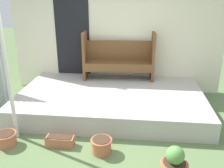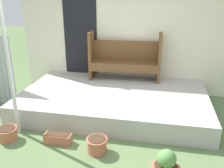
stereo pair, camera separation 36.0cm
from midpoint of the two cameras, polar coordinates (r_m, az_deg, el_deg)
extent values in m
plane|color=#5B7547|center=(4.28, -4.80, -12.24)|extent=(24.00, 24.00, 0.00)
cube|color=#B2AFA8|center=(5.13, -2.30, -3.83)|extent=(3.71, 2.19, 0.38)
cube|color=beige|center=(5.87, -0.88, 10.76)|extent=(4.91, 0.06, 2.60)
cube|color=black|center=(6.02, -10.81, 11.50)|extent=(0.80, 0.02, 2.00)
cylinder|color=silver|center=(5.49, -25.54, 1.92)|extent=(0.04, 0.04, 1.48)
cylinder|color=silver|center=(4.22, -24.99, 1.76)|extent=(0.06, 0.06, 2.18)
cube|color=brown|center=(5.73, -8.05, 6.36)|extent=(0.08, 0.40, 1.08)
cube|color=brown|center=(5.64, 7.49, 6.16)|extent=(0.08, 0.40, 1.08)
cube|color=brown|center=(5.67, -0.33, 4.88)|extent=(1.49, 0.47, 0.04)
cube|color=brown|center=(5.52, -0.45, 3.41)|extent=(1.47, 0.10, 0.15)
cube|color=brown|center=(5.78, -0.23, 7.69)|extent=(1.47, 0.11, 0.45)
cylinder|color=#B76647|center=(4.45, -25.26, -11.41)|extent=(0.30, 0.30, 0.21)
torus|color=#B76647|center=(4.40, -25.44, -10.38)|extent=(0.35, 0.35, 0.02)
cylinder|color=#422D1E|center=(4.39, -25.47, -10.20)|extent=(0.28, 0.28, 0.01)
cylinder|color=#B76647|center=(3.89, -5.15, -13.99)|extent=(0.29, 0.29, 0.23)
torus|color=#B76647|center=(3.83, -5.20, -12.72)|extent=(0.33, 0.33, 0.02)
cylinder|color=#422D1E|center=(3.82, -5.21, -12.52)|extent=(0.27, 0.27, 0.01)
torus|color=#B76647|center=(3.43, 11.04, -17.48)|extent=(0.36, 0.36, 0.02)
cylinder|color=#422D1E|center=(3.42, 11.05, -17.27)|extent=(0.29, 0.29, 0.01)
ellipsoid|color=#599347|center=(3.35, 11.19, -15.74)|extent=(0.24, 0.24, 0.24)
cube|color=#B76647|center=(4.16, -14.29, -12.64)|extent=(0.44, 0.17, 0.16)
cube|color=#422D1E|center=(4.12, -14.39, -11.68)|extent=(0.39, 0.14, 0.01)
camera|label=1|loc=(0.18, -92.45, -0.93)|focal=40.00mm
camera|label=2|loc=(0.18, 87.55, 0.93)|focal=40.00mm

